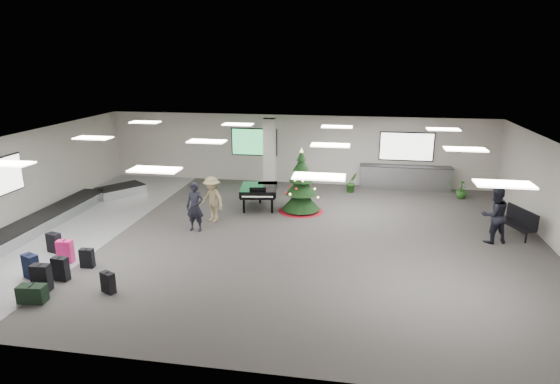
% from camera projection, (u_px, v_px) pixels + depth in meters
% --- Properties ---
extents(ground, '(18.00, 18.00, 0.00)m').
position_uv_depth(ground, '(268.00, 236.00, 15.70)').
color(ground, '#343230').
rests_on(ground, ground).
extents(room_envelope, '(18.02, 14.02, 3.21)m').
position_uv_depth(room_envelope, '(260.00, 163.00, 15.75)').
color(room_envelope, '#BDB6AD').
rests_on(room_envelope, ground).
extents(baggage_carousel, '(2.28, 9.71, 0.43)m').
position_uv_depth(baggage_carousel, '(54.00, 217.00, 16.82)').
color(baggage_carousel, silver).
rests_on(baggage_carousel, ground).
extents(service_counter, '(4.05, 0.65, 1.08)m').
position_uv_depth(service_counter, '(405.00, 177.00, 21.05)').
color(service_counter, silver).
rests_on(service_counter, ground).
extents(suitcase_0, '(0.48, 0.29, 0.73)m').
position_uv_depth(suitcase_0, '(41.00, 278.00, 11.94)').
color(suitcase_0, black).
rests_on(suitcase_0, ground).
extents(suitcase_1, '(0.43, 0.25, 0.67)m').
position_uv_depth(suitcase_1, '(61.00, 269.00, 12.50)').
color(suitcase_1, black).
rests_on(suitcase_1, ground).
extents(pink_suitcase, '(0.45, 0.29, 0.69)m').
position_uv_depth(pink_suitcase, '(65.00, 252.00, 13.58)').
color(pink_suitcase, '#D51B66').
rests_on(pink_suitcase, ground).
extents(suitcase_3, '(0.39, 0.23, 0.58)m').
position_uv_depth(suitcase_3, '(87.00, 258.00, 13.28)').
color(suitcase_3, black).
rests_on(suitcase_3, ground).
extents(navy_suitcase, '(0.50, 0.41, 0.69)m').
position_uv_depth(navy_suitcase, '(31.00, 266.00, 12.61)').
color(navy_suitcase, black).
rests_on(navy_suitcase, ground).
extents(green_duffel, '(0.69, 0.40, 0.46)m').
position_uv_depth(green_duffel, '(32.00, 294.00, 11.40)').
color(green_duffel, black).
rests_on(green_duffel, ground).
extents(suitcase_7, '(0.43, 0.34, 0.57)m').
position_uv_depth(suitcase_7, '(108.00, 282.00, 11.85)').
color(suitcase_7, black).
rests_on(suitcase_7, ground).
extents(suitcase_8, '(0.46, 0.34, 0.63)m').
position_uv_depth(suitcase_8, '(54.00, 243.00, 14.30)').
color(suitcase_8, black).
rests_on(suitcase_8, ground).
extents(christmas_tree, '(1.75, 1.75, 2.50)m').
position_uv_depth(christmas_tree, '(301.00, 190.00, 17.96)').
color(christmas_tree, '#68090C').
rests_on(christmas_tree, ground).
extents(grand_piano, '(1.61, 1.96, 1.02)m').
position_uv_depth(grand_piano, '(259.00, 191.00, 18.34)').
color(grand_piano, black).
rests_on(grand_piano, ground).
extents(bench, '(1.01, 1.59, 0.95)m').
position_uv_depth(bench, '(519.00, 221.00, 15.49)').
color(bench, black).
rests_on(bench, ground).
extents(traveler_a, '(0.65, 0.45, 1.70)m').
position_uv_depth(traveler_a, '(195.00, 207.00, 15.93)').
color(traveler_a, black).
rests_on(traveler_a, ground).
extents(traveler_b, '(1.25, 1.09, 1.68)m').
position_uv_depth(traveler_b, '(212.00, 199.00, 16.83)').
color(traveler_b, '#91805A').
rests_on(traveler_b, ground).
extents(traveler_bench, '(1.07, 0.94, 1.84)m').
position_uv_depth(traveler_bench, '(494.00, 215.00, 14.90)').
color(traveler_bench, black).
rests_on(traveler_bench, ground).
extents(potted_plant_left, '(0.65, 0.63, 0.92)m').
position_uv_depth(potted_plant_left, '(352.00, 182.00, 20.57)').
color(potted_plant_left, '#154317').
rests_on(potted_plant_left, ground).
extents(potted_plant_right, '(0.57, 0.57, 0.82)m').
position_uv_depth(potted_plant_right, '(462.00, 189.00, 19.72)').
color(potted_plant_right, '#154317').
rests_on(potted_plant_right, ground).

